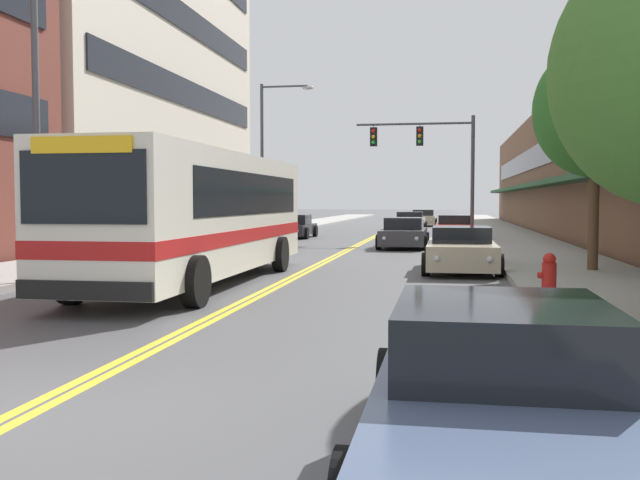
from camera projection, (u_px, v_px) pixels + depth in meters
The scene contains 19 objects.
ground_plane at pixel (380, 234), 43.13m from camera, with size 240.00×240.00×0.00m, color #4C4C4F.
sidewalk_left at pixel (262, 232), 44.41m from camera, with size 3.71×106.00×0.17m.
sidewalk_right at pixel (504, 234), 41.85m from camera, with size 3.71×106.00×0.17m.
centre_line at pixel (380, 234), 43.13m from camera, with size 0.34×106.00×0.01m.
storefront_row_right at pixel (615, 169), 40.59m from camera, with size 9.10×68.00×7.69m.
city_bus at pixel (202, 211), 17.52m from camera, with size 2.85×11.49×3.14m.
car_charcoal_parked_left_near at pixel (293, 227), 38.96m from camera, with size 2.21×4.36×1.26m.
car_navy_parked_left_mid at pixel (245, 236), 30.04m from camera, with size 2.16×4.36×1.16m.
car_slate_blue_parked_right_foreground at pixel (503, 396), 5.26m from camera, with size 2.08×4.57×1.26m.
car_red_parked_right_mid at pixel (455, 229), 35.89m from camera, with size 2.16×4.16×1.29m.
car_champagne_parked_right_far at pixel (461, 250), 20.39m from camera, with size 2.15×4.69×1.28m.
car_dark_grey_moving_lead at pixel (404, 234), 30.63m from camera, with size 2.11×4.62×1.30m.
car_silver_moving_second at pixel (410, 222), 46.04m from camera, with size 2.14×4.46×1.31m.
car_beige_moving_third at pixel (423, 218), 57.04m from camera, with size 2.17×4.41×1.30m.
traffic_signal_mast at pixel (431, 153), 34.56m from camera, with size 5.72×0.38×6.11m.
street_lamp_left_near at pixel (46, 58), 16.14m from camera, with size 2.28×0.28×8.98m.
street_lamp_left_far at pixel (270, 147), 36.13m from camera, with size 2.74×0.28×7.92m.
street_tree_right_mid at pixel (596, 110), 18.86m from camera, with size 3.26×3.26×6.05m.
fire_hydrant at pixel (549, 274), 13.93m from camera, with size 0.36×0.28×0.83m.
Camera 1 is at (3.94, -6.06, 2.02)m, focal length 40.00 mm.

